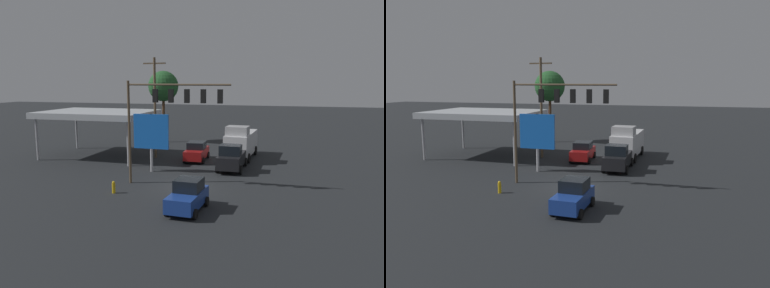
{
  "view_description": "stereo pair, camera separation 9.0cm",
  "coord_description": "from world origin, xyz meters",
  "views": [
    {
      "loc": [
        -7.91,
        26.21,
        7.89
      ],
      "look_at": [
        0.0,
        -2.0,
        3.0
      ],
      "focal_mm": 35.0,
      "sensor_mm": 36.0,
      "label": 1
    },
    {
      "loc": [
        -7.99,
        26.19,
        7.89
      ],
      "look_at": [
        0.0,
        -2.0,
        3.0
      ],
      "focal_mm": 35.0,
      "sensor_mm": 36.0,
      "label": 2
    }
  ],
  "objects": [
    {
      "name": "hatchback_crossing",
      "position": [
        -1.66,
        4.89,
        0.95
      ],
      "size": [
        2.09,
        3.87,
        1.97
      ],
      "rotation": [
        0.0,
        0.0,
        1.53
      ],
      "color": "navy",
      "rests_on": "ground"
    },
    {
      "name": "street_tree",
      "position": [
        8.88,
        -19.91,
        7.27
      ],
      "size": [
        3.93,
        3.93,
        9.29
      ],
      "color": "#4C331E",
      "rests_on": "ground"
    },
    {
      "name": "ground_plane",
      "position": [
        0.0,
        0.0,
        0.0
      ],
      "size": [
        200.0,
        200.0,
        0.0
      ],
      "primitive_type": "plane",
      "color": "black"
    },
    {
      "name": "fire_hydrant",
      "position": [
        4.48,
        2.81,
        0.44
      ],
      "size": [
        0.24,
        0.24,
        0.88
      ],
      "color": "gold",
      "rests_on": "ground"
    },
    {
      "name": "traffic_signal_assembly",
      "position": [
        1.25,
        -0.11,
        6.17
      ],
      "size": [
        7.99,
        0.43,
        7.98
      ],
      "color": "brown",
      "rests_on": "ground"
    },
    {
      "name": "delivery_truck",
      "position": [
        -2.49,
        -11.94,
        1.69
      ],
      "size": [
        2.81,
        6.9,
        3.58
      ],
      "rotation": [
        0.0,
        0.0,
        1.52
      ],
      "color": "silver",
      "rests_on": "ground"
    },
    {
      "name": "utility_pole",
      "position": [
        6.23,
        -10.04,
        5.45
      ],
      "size": [
        2.4,
        0.26,
        10.33
      ],
      "color": "brown",
      "rests_on": "ground"
    },
    {
      "name": "pickup_parked",
      "position": [
        -2.44,
        -6.62,
        1.11
      ],
      "size": [
        2.28,
        5.21,
        2.4
      ],
      "rotation": [
        0.0,
        0.0,
        1.58
      ],
      "color": "black",
      "rests_on": "ground"
    },
    {
      "name": "sedan_far",
      "position": [
        1.65,
        -9.63,
        0.95
      ],
      "size": [
        2.24,
        4.49,
        1.93
      ],
      "rotation": [
        0.0,
        0.0,
        1.62
      ],
      "color": "maroon",
      "rests_on": "ground"
    },
    {
      "name": "price_sign",
      "position": [
        4.28,
        -4.02,
        3.48
      ],
      "size": [
        3.19,
        0.27,
        5.11
      ],
      "color": "#B7B7BC",
      "rests_on": "ground"
    },
    {
      "name": "gas_station_canopy",
      "position": [
        12.24,
        -9.07,
        4.51
      ],
      "size": [
        11.25,
        8.35,
        4.85
      ],
      "color": "#B2B7BC",
      "rests_on": "ground"
    }
  ]
}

